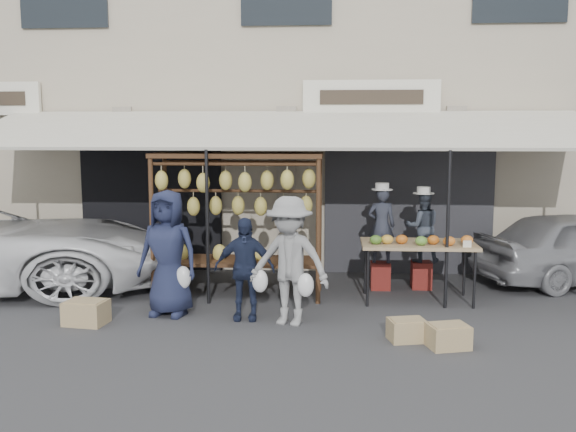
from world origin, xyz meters
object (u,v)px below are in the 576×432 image
object	(u,v)px
customer_left	(168,253)
customer_mid	(244,269)
crate_near_b	(448,336)
crate_far	(86,312)
customer_right	(289,261)
crate_near_a	(407,330)
banana_rack	(238,196)
vendor_right	(423,227)
vendor_left	(381,225)
produce_table	(418,245)

from	to	relation	value
customer_left	customer_mid	xyz separation A→B (m)	(1.09, -0.13, -0.18)
crate_near_b	crate_far	distance (m)	4.71
customer_right	crate_near_a	world-z (taller)	customer_right
crate_near_a	customer_left	bearing A→B (deg)	164.35
banana_rack	vendor_right	distance (m)	3.05
vendor_right	crate_near_b	bearing A→B (deg)	86.48
customer_right	crate_near_b	size ratio (longest dim) A/B	3.68
customer_mid	crate_near_a	world-z (taller)	customer_mid
customer_mid	crate_near_b	xyz separation A→B (m)	(2.58, -1.00, -0.57)
vendor_left	crate_near_a	size ratio (longest dim) A/B	2.78
banana_rack	vendor_right	bearing A→B (deg)	13.59
customer_mid	crate_far	world-z (taller)	customer_mid
vendor_right	crate_near_a	xyz separation A→B (m)	(-0.53, -2.68, -0.89)
produce_table	customer_mid	xyz separation A→B (m)	(-2.48, -1.08, -0.17)
customer_right	crate_near_a	xyz separation A→B (m)	(1.50, -0.58, -0.73)
customer_right	crate_near_b	world-z (taller)	customer_right
vendor_right	customer_right	world-z (taller)	customer_right
crate_near_b	crate_far	size ratio (longest dim) A/B	0.88
banana_rack	produce_table	size ratio (longest dim) A/B	1.53
produce_table	crate_near_a	xyz separation A→B (m)	(-0.36, -1.84, -0.74)
crate_near_a	crate_far	xyz separation A→B (m)	(-4.21, 0.38, 0.03)
vendor_right	vendor_left	bearing A→B (deg)	5.46
vendor_left	crate_far	distance (m)	4.71
customer_left	crate_far	distance (m)	1.34
produce_table	customer_mid	distance (m)	2.71
crate_near_a	crate_near_b	distance (m)	0.51
produce_table	crate_far	distance (m)	4.85
banana_rack	produce_table	bearing A→B (deg)	-2.75
customer_mid	produce_table	bearing A→B (deg)	23.31
produce_table	crate_near_b	xyz separation A→B (m)	(0.10, -2.08, -0.73)
customer_left	customer_mid	distance (m)	1.11
crate_far	produce_table	bearing A→B (deg)	17.79
customer_mid	customer_right	bearing A→B (deg)	-16.92
vendor_left	produce_table	bearing A→B (deg)	126.18
crate_near_a	crate_far	size ratio (longest dim) A/B	0.83
vendor_right	crate_near_b	distance (m)	3.04
vendor_left	crate_far	bearing A→B (deg)	30.88
vendor_right	crate_far	xyz separation A→B (m)	(-4.74, -2.30, -0.86)
customer_mid	crate_near_b	bearing A→B (deg)	-21.27
produce_table	customer_left	bearing A→B (deg)	-165.19
customer_right	crate_near_a	size ratio (longest dim) A/B	3.91
crate_near_b	vendor_left	bearing A→B (deg)	102.05
produce_table	customer_left	world-z (taller)	customer_left
crate_near_b	customer_left	bearing A→B (deg)	162.88
produce_table	customer_left	xyz separation A→B (m)	(-3.57, -0.94, 0.01)
crate_near_a	crate_near_b	xyz separation A→B (m)	(0.46, -0.23, 0.01)
produce_table	vendor_left	size ratio (longest dim) A/B	1.39
banana_rack	vendor_right	world-z (taller)	banana_rack
banana_rack	crate_near_a	bearing A→B (deg)	-39.59
vendor_left	customer_mid	xyz separation A→B (m)	(-1.98, -1.83, -0.35)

